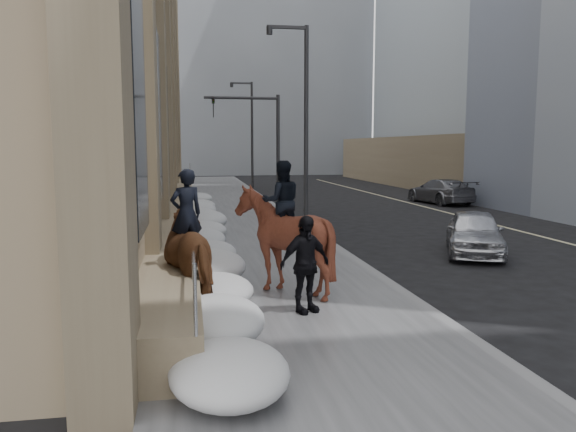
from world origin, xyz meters
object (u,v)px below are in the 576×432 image
Objects in this scene: mounted_horse_right at (283,236)px; car_silver at (474,232)px; mounted_horse_left at (196,253)px; car_grey at (440,191)px; pedestrian at (305,264)px.

mounted_horse_right is 7.47m from car_silver.
mounted_horse_left is at bearing -126.33° from car_silver.
car_grey is at bearing 92.85° from car_silver.
mounted_horse_left is 0.95× the size of mounted_horse_right.
mounted_horse_left is at bearing 137.86° from pedestrian.
mounted_horse_left reaches higher than car_grey.
pedestrian is (1.97, -0.67, -0.14)m from mounted_horse_left.
pedestrian is at bearing 94.82° from mounted_horse_right.
pedestrian is at bearing 51.49° from car_grey.
mounted_horse_right is 21.76m from car_grey.
car_grey is (13.84, 18.97, -0.47)m from mounted_horse_left.
mounted_horse_left is 0.68× the size of car_silver.
mounted_horse_right is at bearing -176.36° from mounted_horse_left.
car_silver is at bearing 61.21° from car_grey.
car_silver is at bearing 16.96° from pedestrian.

